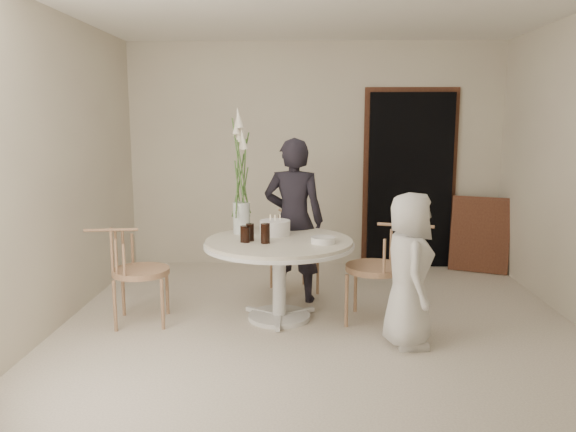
{
  "coord_description": "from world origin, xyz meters",
  "views": [
    {
      "loc": [
        -0.14,
        -4.6,
        1.76
      ],
      "look_at": [
        -0.27,
        0.3,
        0.93
      ],
      "focal_mm": 35.0,
      "sensor_mm": 36.0,
      "label": 1
    }
  ],
  "objects_px": {
    "chair_left": "(126,262)",
    "girl": "(294,221)",
    "table": "(279,252)",
    "chair_right": "(390,258)",
    "flower_vase": "(241,182)",
    "boy": "(409,270)",
    "chair_far": "(290,240)",
    "birthday_cake": "(275,228)"
  },
  "relations": [
    {
      "from": "chair_left",
      "to": "girl",
      "type": "xyz_separation_m",
      "value": [
        1.45,
        0.69,
        0.25
      ]
    },
    {
      "from": "table",
      "to": "chair_left",
      "type": "distance_m",
      "value": 1.34
    },
    {
      "from": "chair_right",
      "to": "flower_vase",
      "type": "relative_size",
      "value": 0.78
    },
    {
      "from": "boy",
      "to": "chair_right",
      "type": "bearing_deg",
      "value": 7.61
    },
    {
      "from": "girl",
      "to": "flower_vase",
      "type": "height_order",
      "value": "flower_vase"
    },
    {
      "from": "chair_far",
      "to": "boy",
      "type": "height_order",
      "value": "boy"
    },
    {
      "from": "chair_far",
      "to": "birthday_cake",
      "type": "distance_m",
      "value": 0.79
    },
    {
      "from": "chair_right",
      "to": "girl",
      "type": "relative_size",
      "value": 0.56
    },
    {
      "from": "chair_far",
      "to": "birthday_cake",
      "type": "bearing_deg",
      "value": -121.85
    },
    {
      "from": "table",
      "to": "chair_far",
      "type": "height_order",
      "value": "chair_far"
    },
    {
      "from": "chair_far",
      "to": "chair_right",
      "type": "distance_m",
      "value": 1.37
    },
    {
      "from": "chair_far",
      "to": "chair_left",
      "type": "height_order",
      "value": "chair_left"
    },
    {
      "from": "chair_right",
      "to": "table",
      "type": "bearing_deg",
      "value": -79.1
    },
    {
      "from": "chair_far",
      "to": "boy",
      "type": "xyz_separation_m",
      "value": [
        0.97,
        -1.52,
        0.08
      ]
    },
    {
      "from": "birthday_cake",
      "to": "table",
      "type": "bearing_deg",
      "value": -77.65
    },
    {
      "from": "chair_far",
      "to": "boy",
      "type": "bearing_deg",
      "value": -79.91
    },
    {
      "from": "flower_vase",
      "to": "chair_left",
      "type": "bearing_deg",
      "value": -156.71
    },
    {
      "from": "chair_right",
      "to": "girl",
      "type": "distance_m",
      "value": 1.08
    },
    {
      "from": "girl",
      "to": "flower_vase",
      "type": "xyz_separation_m",
      "value": [
        -0.48,
        -0.27,
        0.41
      ]
    },
    {
      "from": "chair_left",
      "to": "table",
      "type": "bearing_deg",
      "value": -91.84
    },
    {
      "from": "chair_right",
      "to": "chair_far",
      "type": "bearing_deg",
      "value": -123.29
    },
    {
      "from": "chair_far",
      "to": "boy",
      "type": "relative_size",
      "value": 0.67
    },
    {
      "from": "boy",
      "to": "birthday_cake",
      "type": "distance_m",
      "value": 1.35
    },
    {
      "from": "chair_far",
      "to": "chair_left",
      "type": "bearing_deg",
      "value": -164.56
    },
    {
      "from": "chair_left",
      "to": "flower_vase",
      "type": "distance_m",
      "value": 1.24
    },
    {
      "from": "boy",
      "to": "flower_vase",
      "type": "relative_size",
      "value": 1.06
    },
    {
      "from": "table",
      "to": "chair_far",
      "type": "distance_m",
      "value": 0.95
    },
    {
      "from": "chair_far",
      "to": "girl",
      "type": "height_order",
      "value": "girl"
    },
    {
      "from": "chair_left",
      "to": "boy",
      "type": "bearing_deg",
      "value": -108.16
    },
    {
      "from": "chair_far",
      "to": "chair_right",
      "type": "height_order",
      "value": "chair_right"
    },
    {
      "from": "table",
      "to": "girl",
      "type": "height_order",
      "value": "girl"
    },
    {
      "from": "chair_left",
      "to": "girl",
      "type": "distance_m",
      "value": 1.62
    },
    {
      "from": "table",
      "to": "flower_vase",
      "type": "height_order",
      "value": "flower_vase"
    },
    {
      "from": "table",
      "to": "boy",
      "type": "distance_m",
      "value": 1.19
    },
    {
      "from": "birthday_cake",
      "to": "chair_left",
      "type": "bearing_deg",
      "value": -164.48
    },
    {
      "from": "girl",
      "to": "boy",
      "type": "bearing_deg",
      "value": 137.47
    },
    {
      "from": "boy",
      "to": "table",
      "type": "bearing_deg",
      "value": 60.52
    },
    {
      "from": "table",
      "to": "flower_vase",
      "type": "xyz_separation_m",
      "value": [
        -0.36,
        0.27,
        0.6
      ]
    },
    {
      "from": "girl",
      "to": "chair_far",
      "type": "bearing_deg",
      "value": -75.47
    },
    {
      "from": "chair_left",
      "to": "birthday_cake",
      "type": "bearing_deg",
      "value": -82.38
    },
    {
      "from": "chair_right",
      "to": "birthday_cake",
      "type": "height_order",
      "value": "birthday_cake"
    },
    {
      "from": "girl",
      "to": "flower_vase",
      "type": "distance_m",
      "value": 0.69
    }
  ]
}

